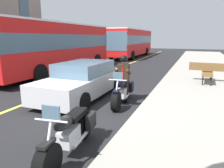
# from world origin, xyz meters

# --- Properties ---
(ground_plane) EXTENTS (80.00, 80.00, 0.00)m
(ground_plane) POSITION_xyz_m (0.00, 0.00, 0.00)
(ground_plane) COLOR black
(lane_center_stripe) EXTENTS (60.00, 0.16, 0.01)m
(lane_center_stripe) POSITION_xyz_m (0.00, -2.00, 0.01)
(lane_center_stripe) COLOR #E5DB4C
(lane_center_stripe) RESTS_ON ground_plane
(motorcycle_main) EXTENTS (2.22, 0.74, 1.26)m
(motorcycle_main) POSITION_xyz_m (-0.55, 1.22, 0.45)
(motorcycle_main) COLOR black
(motorcycle_main) RESTS_ON ground_plane
(rider_main) EXTENTS (0.66, 0.60, 1.74)m
(rider_main) POSITION_xyz_m (-0.73, 1.20, 1.04)
(rider_main) COLOR black
(rider_main) RESTS_ON ground_plane
(motorcycle_parked) EXTENTS (2.22, 0.79, 1.26)m
(motorcycle_parked) POSITION_xyz_m (3.01, 1.34, 0.45)
(motorcycle_parked) COLOR black
(motorcycle_parked) RESTS_ON ground_plane
(bus_near) EXTENTS (11.05, 2.70, 3.30)m
(bus_near) POSITION_xyz_m (-18.41, -3.86, 1.87)
(bus_near) COLOR red
(bus_near) RESTS_ON ground_plane
(bus_far) EXTENTS (11.05, 2.70, 3.30)m
(bus_far) POSITION_xyz_m (-5.42, -5.16, 1.87)
(bus_far) COLOR red
(bus_far) RESTS_ON ground_plane
(car_silver) EXTENTS (4.60, 1.92, 1.40)m
(car_silver) POSITION_xyz_m (-0.79, -0.52, 0.69)
(car_silver) COLOR silver
(car_silver) RESTS_ON ground_plane
(bench_sidewalk) EXTENTS (1.82, 1.80, 0.95)m
(bench_sidewalk) POSITION_xyz_m (-5.01, 4.20, 0.71)
(bench_sidewalk) COLOR brown
(bench_sidewalk) RESTS_ON sidewalk_curb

